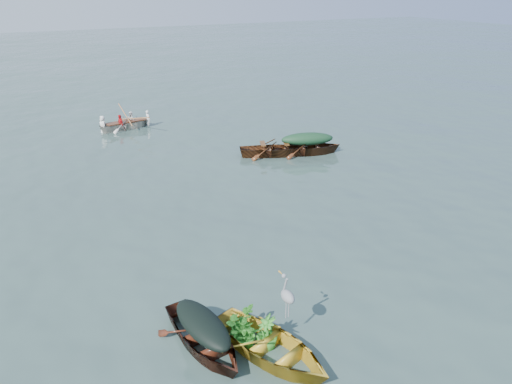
# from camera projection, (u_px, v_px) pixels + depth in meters

# --- Properties ---
(ground) EXTENTS (140.00, 140.00, 0.00)m
(ground) POSITION_uv_depth(u_px,v_px,m) (314.00, 233.00, 14.27)
(ground) COLOR #374D48
(ground) RESTS_ON ground
(yellow_dinghy) EXTENTS (2.49, 3.63, 0.91)m
(yellow_dinghy) POSITION_uv_depth(u_px,v_px,m) (270.00, 357.00, 9.59)
(yellow_dinghy) COLOR gold
(yellow_dinghy) RESTS_ON ground
(dark_covered_boat) EXTENTS (1.61, 3.43, 0.80)m
(dark_covered_boat) POSITION_uv_depth(u_px,v_px,m) (204.00, 347.00, 9.85)
(dark_covered_boat) COLOR #4A1F11
(dark_covered_boat) RESTS_ON ground
(green_tarp_boat) EXTENTS (4.14, 2.44, 0.90)m
(green_tarp_boat) POSITION_uv_depth(u_px,v_px,m) (307.00, 154.00, 20.81)
(green_tarp_boat) COLOR #4D2D12
(green_tarp_boat) RESTS_ON ground
(open_wooden_boat) EXTENTS (4.13, 2.67, 0.90)m
(open_wooden_boat) POSITION_uv_depth(u_px,v_px,m) (274.00, 156.00, 20.61)
(open_wooden_boat) COLOR brown
(open_wooden_boat) RESTS_ON ground
(rowed_boat) EXTENTS (3.69, 1.65, 0.81)m
(rowed_boat) POSITION_uv_depth(u_px,v_px,m) (127.00, 129.00, 24.33)
(rowed_boat) COLOR silver
(rowed_boat) RESTS_ON ground
(dark_tarp_cover) EXTENTS (0.89, 1.88, 0.40)m
(dark_tarp_cover) POSITION_uv_depth(u_px,v_px,m) (202.00, 322.00, 9.62)
(dark_tarp_cover) COLOR black
(dark_tarp_cover) RESTS_ON dark_covered_boat
(green_tarp_cover) EXTENTS (2.28, 1.34, 0.52)m
(green_tarp_cover) POSITION_uv_depth(u_px,v_px,m) (307.00, 138.00, 20.53)
(green_tarp_cover) COLOR #153321
(green_tarp_cover) RESTS_ON green_tarp_boat
(thwart_benches) EXTENTS (2.11, 1.45, 0.04)m
(thwart_benches) POSITION_uv_depth(u_px,v_px,m) (274.00, 145.00, 20.43)
(thwart_benches) COLOR #4F2C12
(thwart_benches) RESTS_ON open_wooden_boat
(heron) EXTENTS (0.40, 0.47, 0.92)m
(heron) POSITION_uv_depth(u_px,v_px,m) (288.00, 304.00, 9.64)
(heron) COLOR gray
(heron) RESTS_ON yellow_dinghy
(dinghy_weeds) EXTENTS (0.96, 1.08, 0.60)m
(dinghy_weeds) POSITION_uv_depth(u_px,v_px,m) (250.00, 312.00, 9.66)
(dinghy_weeds) COLOR #23721E
(dinghy_weeds) RESTS_ON yellow_dinghy
(rowers) EXTENTS (2.62, 1.36, 0.76)m
(rowers) POSITION_uv_depth(u_px,v_px,m) (125.00, 113.00, 24.02)
(rowers) COLOR silver
(rowers) RESTS_ON rowed_boat
(oars) EXTENTS (1.03, 2.66, 0.06)m
(oars) POSITION_uv_depth(u_px,v_px,m) (126.00, 120.00, 24.16)
(oars) COLOR #9B643A
(oars) RESTS_ON rowed_boat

